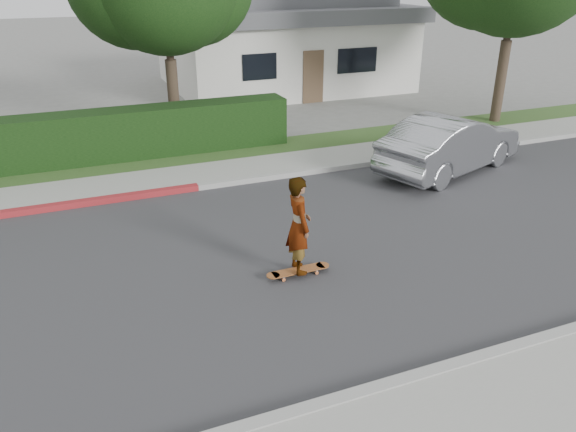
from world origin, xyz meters
The scene contains 11 objects.
ground centered at (0.00, 0.00, 0.00)m, with size 120.00×120.00×0.00m, color slate.
road centered at (0.00, 0.00, 0.01)m, with size 60.00×8.00×0.01m, color #2D2D30.
curb_near centered at (0.00, -4.10, 0.07)m, with size 60.00×0.20×0.15m, color #9E9E99.
curb_far centered at (0.00, 4.10, 0.07)m, with size 60.00×0.20×0.15m, color #9E9E99.
sidewalk_far centered at (0.00, 5.00, 0.06)m, with size 60.00×1.60×0.12m, color gray.
planting_strip centered at (0.00, 6.60, 0.05)m, with size 60.00×1.60×0.10m, color #2D4C1E.
hedge centered at (-3.00, 7.20, 0.75)m, with size 15.00×1.00×1.50m, color black.
house centered at (8.00, 16.00, 2.10)m, with size 10.60×8.60×4.30m.
skateboard centered at (1.67, -0.83, 0.11)m, with size 1.23×0.25×0.11m.
skateboarder centered at (1.67, -0.83, 1.03)m, with size 0.66×0.43×1.81m, color white.
car_silver centered at (7.78, 2.91, 0.78)m, with size 1.64×4.71×1.55m, color #A9ABB0.
Camera 1 is at (-1.89, -9.06, 5.24)m, focal length 35.00 mm.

